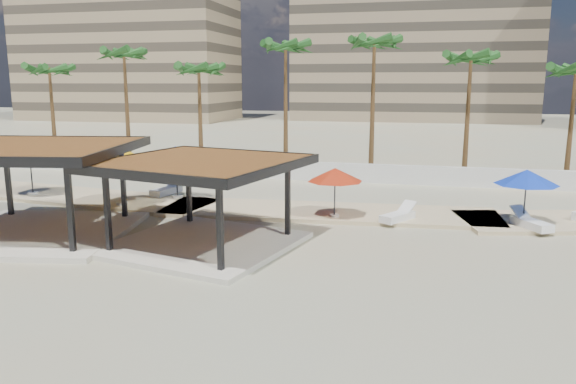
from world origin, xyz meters
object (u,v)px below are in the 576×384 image
Objects in this scene: pavilion_west at (34,182)px; umbrella_a at (29,152)px; lounger_a at (167,190)px; lounger_c at (531,223)px; umbrella_c at (335,175)px; pavilion_central at (202,195)px; lounger_b at (398,216)px.

pavilion_west is 2.17× the size of umbrella_a.
lounger_a reaches higher than lounger_c.
pavilion_west is 2.57× the size of umbrella_c.
pavilion_west is at bearing -165.99° from pavilion_central.
pavilion_central reaches higher than lounger_a.
lounger_c is at bearing -57.82° from lounger_b.
umbrella_a is 25.40m from lounger_c.
umbrella_c is at bearing 59.12° from lounger_c.
pavilion_west is 4.24× the size of lounger_b.
pavilion_west is at bearing -50.90° from umbrella_a.
pavilion_central is at bearing -27.27° from umbrella_a.
lounger_a is 13.06m from lounger_b.
lounger_c is (8.41, 0.04, -1.75)m from umbrella_c.
lounger_c is at bearing -88.61° from lounger_a.
pavilion_central reaches higher than umbrella_a.
lounger_c is at bearing 35.99° from pavilion_central.
umbrella_a is at bearing 165.88° from pavilion_central.
umbrella_a is 1.95× the size of lounger_b.
pavilion_central is at bearing -128.90° from umbrella_c.
lounger_c is (18.24, -3.07, -0.01)m from lounger_a.
umbrella_c reaches higher than lounger_c.
pavilion_central is 14.18m from umbrella_a.
lounger_a is at bearing 15.26° from umbrella_a.
lounger_a reaches higher than lounger_b.
umbrella_a reaches higher than lounger_b.
umbrella_c is 8.59m from lounger_c.
umbrella_a is at bearing 175.96° from umbrella_c.
pavilion_west is at bearing 179.81° from lounger_a.
pavilion_west is 15.49m from lounger_b.
lounger_c is (12.68, 5.34, -1.67)m from pavilion_central.
umbrella_a is 16.92m from umbrella_c.
lounger_c is (25.28, -1.15, -2.16)m from umbrella_a.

